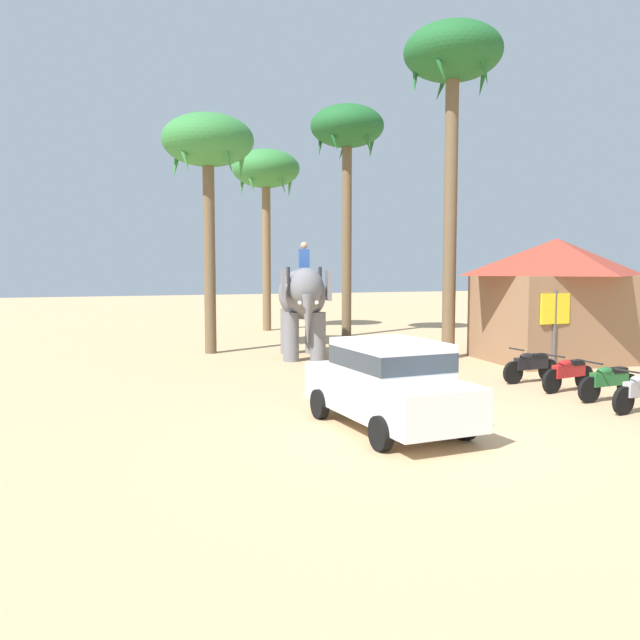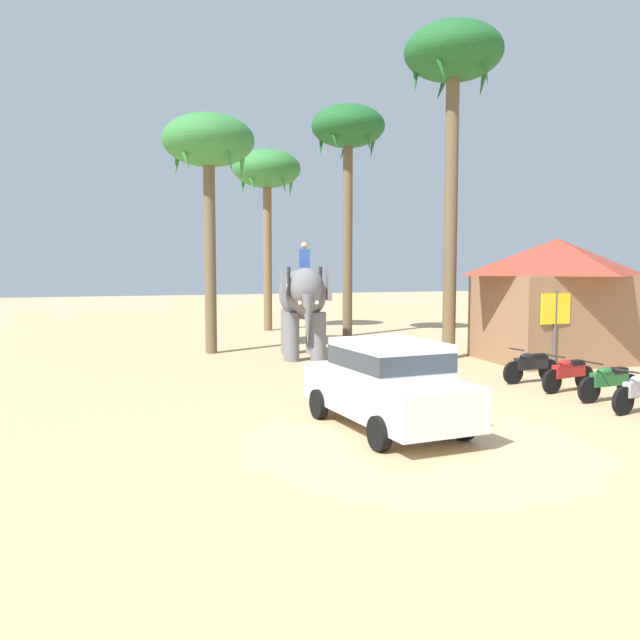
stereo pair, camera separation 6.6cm
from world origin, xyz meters
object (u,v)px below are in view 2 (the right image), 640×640
signboard_yellow (555,314)px  palm_tree_far_back (348,135)px  palm_tree_behind_elephant (209,148)px  palm_tree_left_of_road (453,67)px  elephant_with_mahout (303,299)px  motorcycle_fourth_in_row (609,381)px  car_sedan_foreground (387,381)px  motorcycle_end_of_row (531,365)px  roadside_hut (556,296)px  palm_tree_near_hut (267,174)px  motorcycle_far_in_row (569,373)px

signboard_yellow → palm_tree_far_back: bearing=100.9°
palm_tree_behind_elephant → palm_tree_left_of_road: (7.26, -4.05, 2.32)m
elephant_with_mahout → motorcycle_fourth_in_row: size_ratio=2.23×
car_sedan_foreground → motorcycle_end_of_row: size_ratio=2.34×
motorcycle_fourth_in_row → palm_tree_left_of_road: size_ratio=0.17×
palm_tree_behind_elephant → palm_tree_far_back: size_ratio=0.83×
roadside_hut → signboard_yellow: size_ratio=2.20×
palm_tree_near_hut → motorcycle_end_of_row: bearing=-79.5°
palm_tree_far_back → palm_tree_behind_elephant: bearing=-151.3°
motorcycle_end_of_row → signboard_yellow: bearing=35.9°
motorcycle_far_in_row → palm_tree_far_back: (-0.36, 13.73, 8.31)m
palm_tree_left_of_road → car_sedan_foreground: bearing=-127.5°
elephant_with_mahout → palm_tree_near_hut: 11.09m
palm_tree_far_back → palm_tree_left_of_road: bearing=-86.1°
motorcycle_end_of_row → motorcycle_fourth_in_row: bearing=-86.5°
palm_tree_behind_elephant → elephant_with_mahout: bearing=-40.2°
elephant_with_mahout → palm_tree_far_back: (4.02, 5.97, 6.78)m
motorcycle_far_in_row → palm_tree_far_back: 16.05m
car_sedan_foreground → motorcycle_fourth_in_row: bearing=5.9°
palm_tree_left_of_road → roadside_hut: bearing=-27.3°
elephant_with_mahout → roadside_hut: bearing=-23.7°
motorcycle_fourth_in_row → roadside_hut: roadside_hut is taller
palm_tree_near_hut → signboard_yellow: bearing=-71.8°
palm_tree_left_of_road → motorcycle_fourth_in_row: bearing=-90.8°
motorcycle_end_of_row → palm_tree_behind_elephant: (-7.00, 8.71, 6.75)m
motorcycle_far_in_row → palm_tree_left_of_road: 10.87m
car_sedan_foreground → motorcycle_fourth_in_row: car_sedan_foreground is taller
palm_tree_behind_elephant → signboard_yellow: palm_tree_behind_elephant is taller
motorcycle_fourth_in_row → palm_tree_near_hut: bearing=99.5°
car_sedan_foreground → palm_tree_left_of_road: palm_tree_left_of_road is taller
elephant_with_mahout → motorcycle_fourth_in_row: 10.16m
elephant_with_mahout → palm_tree_near_hut: bearing=82.0°
palm_tree_behind_elephant → roadside_hut: (10.30, -5.62, -5.09)m
motorcycle_fourth_in_row → motorcycle_end_of_row: same height
elephant_with_mahout → palm_tree_far_back: size_ratio=0.40×
palm_tree_behind_elephant → palm_tree_far_back: palm_tree_far_back is taller
elephant_with_mahout → palm_tree_far_back: bearing=56.0°
palm_tree_left_of_road → signboard_yellow: (1.60, -3.30, -7.85)m
motorcycle_fourth_in_row → palm_tree_left_of_road: palm_tree_left_of_road is taller
palm_tree_behind_elephant → signboard_yellow: (8.86, -7.35, -5.53)m
palm_tree_near_hut → car_sedan_foreground: bearing=-98.3°
elephant_with_mahout → motorcycle_end_of_row: (4.29, -6.42, -1.53)m
motorcycle_end_of_row → palm_tree_far_back: bearing=91.2°
palm_tree_left_of_road → motorcycle_far_in_row: bearing=-91.7°
motorcycle_fourth_in_row → motorcycle_far_in_row: same height
motorcycle_end_of_row → palm_tree_near_hut: bearing=100.5°
roadside_hut → motorcycle_far_in_row: bearing=-126.1°
elephant_with_mahout → roadside_hut: roadside_hut is taller
palm_tree_far_back → roadside_hut: bearing=-69.0°
car_sedan_foreground → motorcycle_end_of_row: car_sedan_foreground is taller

